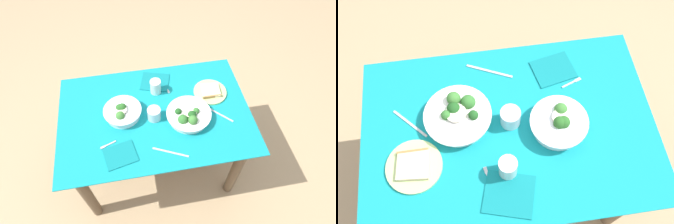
% 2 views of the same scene
% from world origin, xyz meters
% --- Properties ---
extents(ground_plane, '(6.00, 6.00, 0.00)m').
position_xyz_m(ground_plane, '(0.00, 0.00, 0.00)').
color(ground_plane, tan).
extents(dining_table, '(1.20, 0.81, 0.71)m').
position_xyz_m(dining_table, '(0.00, 0.00, 0.58)').
color(dining_table, teal).
rests_on(dining_table, ground_plane).
extents(broccoli_bowl_far, '(0.23, 0.23, 0.09)m').
position_xyz_m(broccoli_bowl_far, '(-0.20, 0.02, 0.74)').
color(broccoli_bowl_far, white).
rests_on(broccoli_bowl_far, dining_table).
extents(broccoli_bowl_near, '(0.28, 0.28, 0.09)m').
position_xyz_m(broccoli_bowl_near, '(0.20, -0.07, 0.74)').
color(broccoli_bowl_near, white).
rests_on(broccoli_bowl_near, dining_table).
extents(bread_side_plate, '(0.22, 0.22, 0.03)m').
position_xyz_m(bread_side_plate, '(0.39, 0.11, 0.72)').
color(bread_side_plate, '#B7D684').
rests_on(bread_side_plate, dining_table).
extents(water_glass_center, '(0.08, 0.08, 0.08)m').
position_xyz_m(water_glass_center, '(-0.01, -0.03, 0.75)').
color(water_glass_center, silver).
rests_on(water_glass_center, dining_table).
extents(water_glass_side, '(0.07, 0.07, 0.10)m').
position_xyz_m(water_glass_side, '(0.03, 0.18, 0.76)').
color(water_glass_side, silver).
rests_on(water_glass_side, dining_table).
extents(fork_by_far_bowl, '(0.03, 0.09, 0.00)m').
position_xyz_m(fork_by_far_bowl, '(0.11, 0.19, 0.71)').
color(fork_by_far_bowl, '#B7B7BC').
rests_on(fork_by_far_bowl, dining_table).
extents(fork_by_near_bowl, '(0.09, 0.04, 0.00)m').
position_xyz_m(fork_by_near_bowl, '(-0.30, -0.18, 0.71)').
color(fork_by_near_bowl, '#B7B7BC').
rests_on(fork_by_near_bowl, dining_table).
extents(table_knife_left, '(0.20, 0.10, 0.00)m').
position_xyz_m(table_knife_left, '(0.05, -0.29, 0.71)').
color(table_knife_left, '#B7B7BC').
rests_on(table_knife_left, dining_table).
extents(table_knife_right, '(0.14, 0.14, 0.00)m').
position_xyz_m(table_knife_right, '(0.40, -0.08, 0.71)').
color(table_knife_right, '#B7B7BC').
rests_on(table_knife_right, dining_table).
extents(napkin_folded_upper, '(0.22, 0.21, 0.01)m').
position_xyz_m(napkin_folded_upper, '(0.04, 0.27, 0.71)').
color(napkin_folded_upper, '#0F777D').
rests_on(napkin_folded_upper, dining_table).
extents(napkin_folded_lower, '(0.20, 0.18, 0.01)m').
position_xyz_m(napkin_folded_lower, '(-0.24, -0.25, 0.71)').
color(napkin_folded_lower, '#0F777D').
rests_on(napkin_folded_lower, dining_table).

